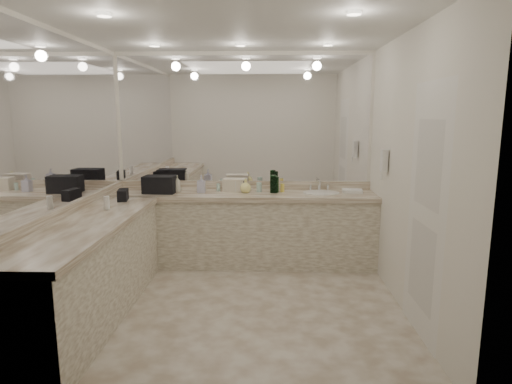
{
  "coord_description": "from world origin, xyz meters",
  "views": [
    {
      "loc": [
        0.32,
        -3.92,
        1.83
      ],
      "look_at": [
        0.18,
        0.4,
        1.05
      ],
      "focal_mm": 30.0,
      "sensor_mm": 36.0,
      "label": 1
    }
  ],
  "objects_px": {
    "sink": "(321,193)",
    "soap_bottle_a": "(177,184)",
    "cream_cosmetic_case": "(235,185)",
    "hand_towel": "(352,191)",
    "soap_bottle_c": "(246,186)",
    "soap_bottle_b": "(201,184)",
    "wall_phone": "(384,161)",
    "black_toiletry_bag": "(160,184)"
  },
  "relations": [
    {
      "from": "sink",
      "to": "soap_bottle_a",
      "type": "relative_size",
      "value": 2.12
    },
    {
      "from": "cream_cosmetic_case",
      "to": "hand_towel",
      "type": "distance_m",
      "value": 1.44
    },
    {
      "from": "soap_bottle_c",
      "to": "cream_cosmetic_case",
      "type": "bearing_deg",
      "value": 143.42
    },
    {
      "from": "soap_bottle_b",
      "to": "wall_phone",
      "type": "bearing_deg",
      "value": -13.45
    },
    {
      "from": "hand_towel",
      "to": "black_toiletry_bag",
      "type": "bearing_deg",
      "value": -177.77
    },
    {
      "from": "soap_bottle_b",
      "to": "sink",
      "type": "bearing_deg",
      "value": 0.27
    },
    {
      "from": "soap_bottle_b",
      "to": "black_toiletry_bag",
      "type": "bearing_deg",
      "value": -175.6
    },
    {
      "from": "black_toiletry_bag",
      "to": "cream_cosmetic_case",
      "type": "xyz_separation_m",
      "value": [
        0.9,
        0.14,
        -0.02
      ]
    },
    {
      "from": "sink",
      "to": "cream_cosmetic_case",
      "type": "xyz_separation_m",
      "value": [
        -1.05,
        0.1,
        0.09
      ]
    },
    {
      "from": "soap_bottle_a",
      "to": "soap_bottle_c",
      "type": "bearing_deg",
      "value": -0.59
    },
    {
      "from": "cream_cosmetic_case",
      "to": "soap_bottle_b",
      "type": "relative_size",
      "value": 1.36
    },
    {
      "from": "sink",
      "to": "wall_phone",
      "type": "xyz_separation_m",
      "value": [
        0.61,
        -0.5,
        0.46
      ]
    },
    {
      "from": "black_toiletry_bag",
      "to": "sink",
      "type": "bearing_deg",
      "value": 1.33
    },
    {
      "from": "hand_towel",
      "to": "soap_bottle_a",
      "type": "distance_m",
      "value": 2.14
    },
    {
      "from": "sink",
      "to": "wall_phone",
      "type": "height_order",
      "value": "wall_phone"
    },
    {
      "from": "soap_bottle_a",
      "to": "hand_towel",
      "type": "bearing_deg",
      "value": 1.04
    },
    {
      "from": "sink",
      "to": "soap_bottle_b",
      "type": "distance_m",
      "value": 1.46
    },
    {
      "from": "sink",
      "to": "soap_bottle_c",
      "type": "relative_size",
      "value": 2.54
    },
    {
      "from": "soap_bottle_b",
      "to": "hand_towel",
      "type": "bearing_deg",
      "value": 1.64
    },
    {
      "from": "wall_phone",
      "to": "soap_bottle_a",
      "type": "height_order",
      "value": "wall_phone"
    },
    {
      "from": "soap_bottle_b",
      "to": "soap_bottle_a",
      "type": "bearing_deg",
      "value": 177.3
    },
    {
      "from": "cream_cosmetic_case",
      "to": "sink",
      "type": "bearing_deg",
      "value": -0.45
    },
    {
      "from": "hand_towel",
      "to": "soap_bottle_c",
      "type": "height_order",
      "value": "soap_bottle_c"
    },
    {
      "from": "black_toiletry_bag",
      "to": "hand_towel",
      "type": "height_order",
      "value": "black_toiletry_bag"
    },
    {
      "from": "black_toiletry_bag",
      "to": "hand_towel",
      "type": "bearing_deg",
      "value": 2.23
    },
    {
      "from": "soap_bottle_a",
      "to": "soap_bottle_c",
      "type": "distance_m",
      "value": 0.84
    },
    {
      "from": "hand_towel",
      "to": "soap_bottle_a",
      "type": "bearing_deg",
      "value": -178.96
    },
    {
      "from": "soap_bottle_b",
      "to": "soap_bottle_c",
      "type": "height_order",
      "value": "soap_bottle_b"
    },
    {
      "from": "sink",
      "to": "soap_bottle_a",
      "type": "distance_m",
      "value": 1.76
    },
    {
      "from": "soap_bottle_a",
      "to": "cream_cosmetic_case",
      "type": "bearing_deg",
      "value": 7.54
    },
    {
      "from": "sink",
      "to": "hand_towel",
      "type": "relative_size",
      "value": 1.86
    },
    {
      "from": "black_toiletry_bag",
      "to": "cream_cosmetic_case",
      "type": "bearing_deg",
      "value": 9.1
    },
    {
      "from": "sink",
      "to": "black_toiletry_bag",
      "type": "relative_size",
      "value": 1.16
    },
    {
      "from": "soap_bottle_c",
      "to": "hand_towel",
      "type": "bearing_deg",
      "value": 2.09
    },
    {
      "from": "hand_towel",
      "to": "cream_cosmetic_case",
      "type": "bearing_deg",
      "value": 177.86
    },
    {
      "from": "cream_cosmetic_case",
      "to": "soap_bottle_a",
      "type": "relative_size",
      "value": 1.39
    },
    {
      "from": "wall_phone",
      "to": "black_toiletry_bag",
      "type": "bearing_deg",
      "value": 169.94
    },
    {
      "from": "wall_phone",
      "to": "soap_bottle_c",
      "type": "relative_size",
      "value": 1.39
    },
    {
      "from": "sink",
      "to": "wall_phone",
      "type": "bearing_deg",
      "value": -39.57
    },
    {
      "from": "wall_phone",
      "to": "black_toiletry_bag",
      "type": "xyz_separation_m",
      "value": [
        -2.56,
        0.45,
        -0.34
      ]
    },
    {
      "from": "cream_cosmetic_case",
      "to": "soap_bottle_c",
      "type": "height_order",
      "value": "soap_bottle_c"
    },
    {
      "from": "soap_bottle_c",
      "to": "soap_bottle_a",
      "type": "bearing_deg",
      "value": 179.41
    }
  ]
}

